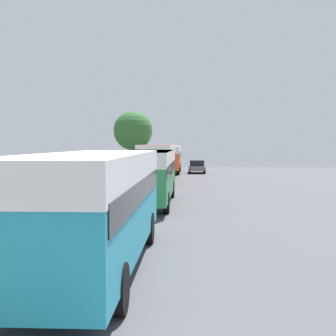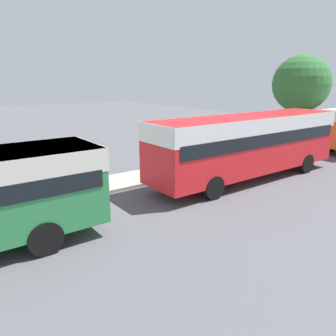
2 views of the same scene
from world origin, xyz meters
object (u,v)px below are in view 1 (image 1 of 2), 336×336
bus_lead (93,194)px  bus_following (148,169)px  pedestrian_near_curb (129,169)px  car_crossing (197,166)px  bus_third_in_line (158,158)px  bus_rear (169,156)px

bus_lead → bus_following: bearing=89.1°
bus_lead → pedestrian_near_curb: (-2.55, 26.25, -0.85)m
bus_following → car_crossing: bearing=83.6°
bus_lead → bus_third_in_line: size_ratio=0.93×
bus_lead → bus_rear: (0.08, 38.95, -0.03)m
bus_lead → bus_following: (0.20, 12.87, -0.09)m
bus_third_in_line → pedestrian_near_curb: size_ratio=6.01×
bus_following → bus_third_in_line: size_ratio=0.95×
bus_following → car_crossing: size_ratio=2.67×
bus_third_in_line → bus_rear: bearing=88.8°
bus_rear → pedestrian_near_curb: size_ratio=5.04×
bus_following → bus_rear: bearing=90.3°
car_crossing → bus_rear: bearing=1.9°
bus_lead → pedestrian_near_curb: bearing=95.5°
bus_rear → car_crossing: (3.09, 0.10, -1.18)m
bus_following → bus_rear: size_ratio=1.14×
bus_following → bus_rear: bus_rear is taller
bus_rear → pedestrian_near_curb: (-2.62, -12.70, -0.81)m
bus_third_in_line → car_crossing: size_ratio=2.80×
bus_lead → bus_following: 12.87m
car_crossing → bus_third_in_line: bearing=75.3°
bus_rear → bus_lead: bearing=-90.1°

